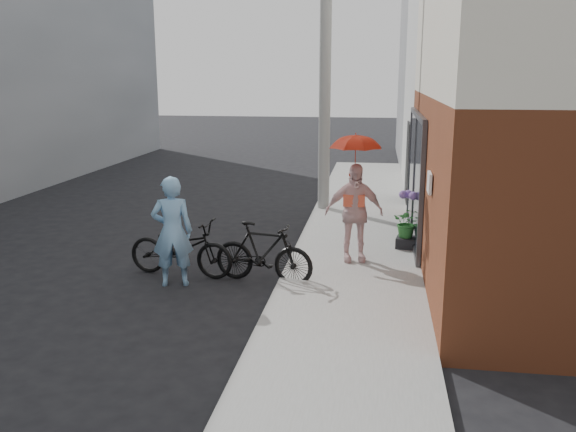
% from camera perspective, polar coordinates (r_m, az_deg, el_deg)
% --- Properties ---
extents(ground, '(80.00, 80.00, 0.00)m').
position_cam_1_polar(ground, '(9.69, -6.52, -7.26)').
color(ground, black).
rests_on(ground, ground).
extents(sidewalk, '(2.20, 24.00, 0.12)m').
position_cam_1_polar(sidewalk, '(11.26, 6.54, -4.00)').
color(sidewalk, gray).
rests_on(sidewalk, ground).
extents(curb, '(0.12, 24.00, 0.12)m').
position_cam_1_polar(curb, '(11.35, 0.67, -3.77)').
color(curb, '#9E9E99').
rests_on(curb, ground).
extents(plaster_building, '(8.00, 6.00, 7.00)m').
position_cam_1_polar(plaster_building, '(18.39, 24.17, 12.48)').
color(plaster_building, silver).
rests_on(plaster_building, ground).
extents(east_building_far, '(8.00, 8.00, 7.00)m').
position_cam_1_polar(east_building_far, '(25.22, 19.92, 12.72)').
color(east_building_far, slate).
rests_on(east_building_far, ground).
extents(utility_pole, '(0.28, 0.28, 7.00)m').
position_cam_1_polar(utility_pole, '(14.81, 3.50, 13.67)').
color(utility_pole, '#9E9E99').
rests_on(utility_pole, ground).
extents(officer, '(0.75, 0.59, 1.80)m').
position_cam_1_polar(officer, '(9.94, -10.78, -1.43)').
color(officer, '#7DB2DE').
rests_on(officer, ground).
extents(bike_left, '(1.94, 0.89, 0.98)m').
position_cam_1_polar(bike_left, '(10.49, -10.00, -2.95)').
color(bike_left, black).
rests_on(bike_left, ground).
extents(bike_right, '(1.75, 0.78, 1.02)m').
position_cam_1_polar(bike_right, '(9.99, -2.31, -3.45)').
color(bike_right, black).
rests_on(bike_right, ground).
extents(kimono_woman, '(1.08, 0.60, 1.74)m').
position_cam_1_polar(kimono_woman, '(10.74, 6.18, 0.32)').
color(kimono_woman, beige).
rests_on(kimono_woman, sidewalk).
extents(parasol, '(0.88, 0.88, 0.78)m').
position_cam_1_polar(parasol, '(10.54, 6.35, 7.01)').
color(parasol, red).
rests_on(parasol, kimono_woman).
extents(planter, '(0.44, 0.44, 0.20)m').
position_cam_1_polar(planter, '(11.88, 11.03, -2.44)').
color(planter, black).
rests_on(planter, sidewalk).
extents(potted_plant, '(0.53, 0.46, 0.59)m').
position_cam_1_polar(potted_plant, '(11.78, 11.11, -0.59)').
color(potted_plant, '#2B6C2D').
rests_on(potted_plant, planter).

